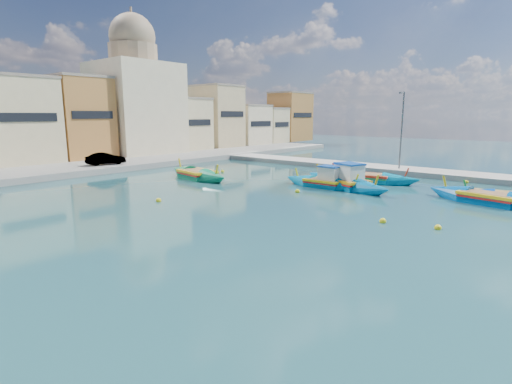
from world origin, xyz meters
TOP-DOWN VIEW (x-y plane):
  - ground at (0.00, 0.00)m, footprint 160.00×160.00m
  - east_quay at (18.00, 0.00)m, footprint 4.00×70.00m
  - north_quay at (0.00, 32.00)m, footprint 80.00×8.00m
  - north_townhouses at (6.68, 39.36)m, footprint 83.20×7.87m
  - church_block at (10.00, 40.00)m, footprint 10.00×10.00m
  - quay_street_lamp at (17.44, 6.00)m, footprint 1.18×0.16m
  - luzzu_turquoise_cabin at (6.71, 6.35)m, footprint 5.70×9.99m
  - luzzu_blue_cabin at (5.87, 7.64)m, footprint 1.99×7.75m
  - luzzu_cyan_mid at (10.50, 6.05)m, footprint 3.42×9.08m
  - luzzu_green at (2.16, 18.94)m, footprint 3.67×9.09m
  - luzzu_cyan_south at (7.52, -3.79)m, footprint 3.70×8.74m
  - mooring_buoys at (2.65, 6.28)m, footprint 21.99×23.53m

SIDE VIEW (x-z plane):
  - ground at x=0.00m, z-range 0.00..0.00m
  - mooring_buoys at x=2.65m, z-range -0.10..0.26m
  - east_quay at x=18.00m, z-range 0.00..0.50m
  - luzzu_cyan_mid at x=10.50m, z-range -1.03..1.59m
  - luzzu_cyan_south at x=7.52m, z-range -1.04..1.60m
  - luzzu_green at x=2.16m, z-range -1.09..1.69m
  - north_quay at x=0.00m, z-range 0.00..0.60m
  - luzzu_blue_cabin at x=5.87m, z-range -1.04..1.70m
  - luzzu_turquoise_cabin at x=6.71m, z-range -1.21..1.97m
  - quay_street_lamp at x=17.44m, z-range 0.34..8.34m
  - north_townhouses at x=6.68m, z-range -0.10..10.09m
  - church_block at x=10.00m, z-range -1.14..17.96m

